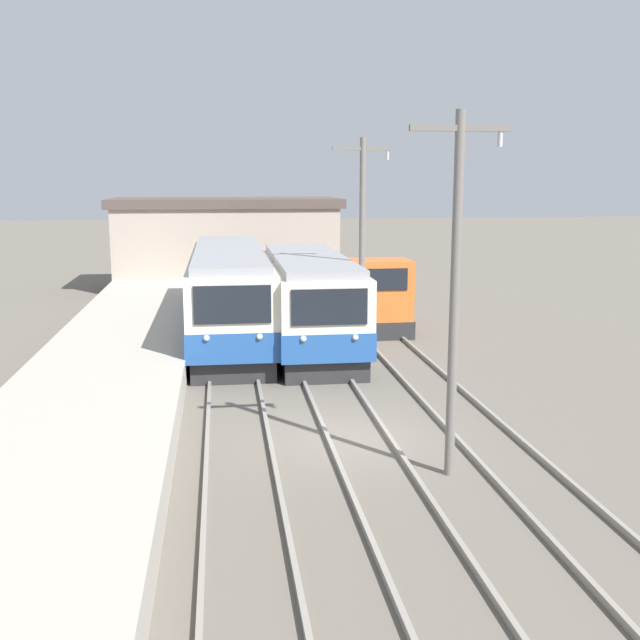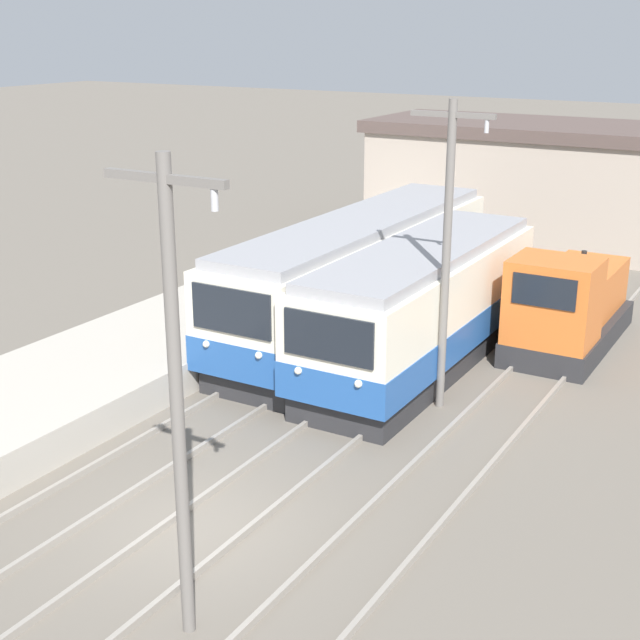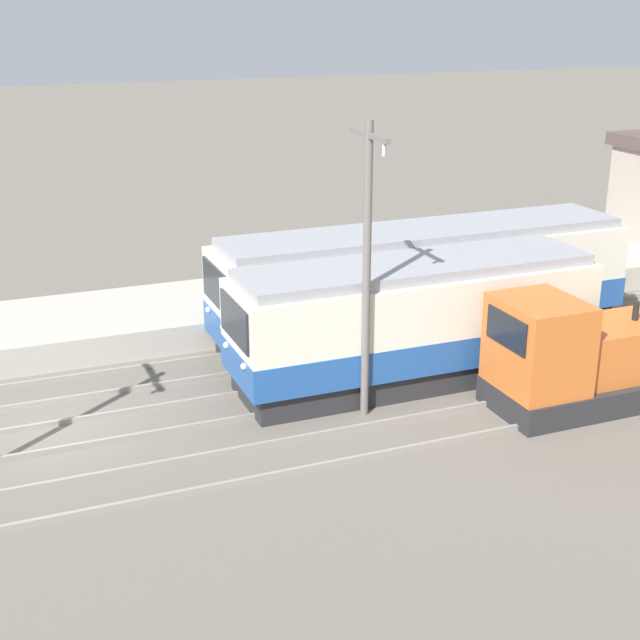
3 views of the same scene
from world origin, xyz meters
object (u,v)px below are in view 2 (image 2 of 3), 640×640
(commuter_train_center, at_px, (421,312))
(shunting_locomotive, at_px, (568,307))
(commuter_train_left, at_px, (360,280))
(catenary_mast_mid, at_px, (447,247))
(catenary_mast_near, at_px, (177,391))

(commuter_train_center, relative_size, shunting_locomotive, 1.71)
(commuter_train_left, xyz_separation_m, catenary_mast_mid, (4.31, -3.90, 2.36))
(commuter_train_left, height_order, catenary_mast_near, catenary_mast_near)
(commuter_train_left, xyz_separation_m, catenary_mast_near, (4.31, -13.76, 2.36))
(commuter_train_center, bearing_deg, catenary_mast_near, -82.84)
(catenary_mast_near, bearing_deg, commuter_train_center, 97.16)
(shunting_locomotive, relative_size, catenary_mast_mid, 0.81)
(catenary_mast_near, bearing_deg, shunting_locomotive, 84.53)
(commuter_train_center, height_order, shunting_locomotive, commuter_train_center)
(catenary_mast_mid, bearing_deg, commuter_train_center, 125.27)
(shunting_locomotive, bearing_deg, catenary_mast_mid, -104.63)
(catenary_mast_mid, bearing_deg, shunting_locomotive, 75.37)
(shunting_locomotive, distance_m, catenary_mast_near, 15.90)
(commuter_train_left, distance_m, shunting_locomotive, 6.09)
(commuter_train_left, height_order, catenary_mast_mid, catenary_mast_mid)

